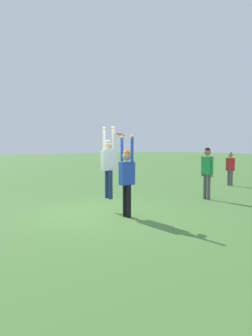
{
  "coord_description": "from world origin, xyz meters",
  "views": [
    {
      "loc": [
        7.86,
        -4.86,
        1.96
      ],
      "look_at": [
        0.31,
        0.67,
        1.3
      ],
      "focal_mm": 35.0,
      "sensor_mm": 36.0,
      "label": 1
    }
  ],
  "objects_px": {
    "person_spectator_far": "(230,166)",
    "person_spectator_near": "(207,168)",
    "person_jumping": "(109,161)",
    "person_defending": "(127,174)",
    "frisbee": "(120,135)"
  },
  "relations": [
    {
      "from": "person_spectator_far",
      "to": "person_spectator_near",
      "type": "bearing_deg",
      "value": -78.89
    },
    {
      "from": "person_jumping",
      "to": "person_spectator_far",
      "type": "height_order",
      "value": "person_jumping"
    },
    {
      "from": "person_defending",
      "to": "frisbee",
      "type": "height_order",
      "value": "frisbee"
    },
    {
      "from": "person_spectator_near",
      "to": "person_spectator_far",
      "type": "height_order",
      "value": "person_spectator_near"
    },
    {
      "from": "frisbee",
      "to": "person_spectator_near",
      "type": "bearing_deg",
      "value": 91.46
    },
    {
      "from": "person_spectator_near",
      "to": "person_spectator_far",
      "type": "distance_m",
      "value": 4.51
    },
    {
      "from": "person_spectator_far",
      "to": "person_jumping",
      "type": "bearing_deg",
      "value": -93.12
    },
    {
      "from": "person_jumping",
      "to": "person_defending",
      "type": "xyz_separation_m",
      "value": [
        0.94,
        -0.03,
        -0.31
      ]
    },
    {
      "from": "person_defending",
      "to": "person_spectator_near",
      "type": "distance_m",
      "value": 4.1
    },
    {
      "from": "frisbee",
      "to": "person_spectator_far",
      "type": "relative_size",
      "value": 0.15
    },
    {
      "from": "person_defending",
      "to": "frisbee",
      "type": "xyz_separation_m",
      "value": [
        -0.54,
        0.17,
        1.07
      ]
    },
    {
      "from": "person_defending",
      "to": "person_spectator_far",
      "type": "xyz_separation_m",
      "value": [
        -2.61,
        8.1,
        -0.23
      ]
    },
    {
      "from": "person_jumping",
      "to": "person_defending",
      "type": "height_order",
      "value": "person_jumping"
    },
    {
      "from": "person_jumping",
      "to": "person_spectator_near",
      "type": "xyz_separation_m",
      "value": [
        0.29,
        4.02,
        -0.36
      ]
    },
    {
      "from": "person_jumping",
      "to": "frisbee",
      "type": "distance_m",
      "value": 0.86
    }
  ]
}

